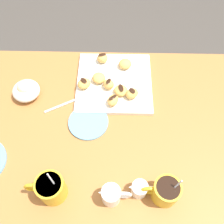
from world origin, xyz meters
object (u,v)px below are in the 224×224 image
Objects in this scene: dining_table at (111,144)px; pastry_plate_square at (114,82)px; beignet_1 at (99,78)px; beignet_5 at (113,100)px; beignet_6 at (84,84)px; beignet_2 at (132,94)px; cream_pitcher_white at (112,195)px; coffee_mug_mustard_right at (51,188)px; beignet_4 at (109,84)px; coffee_mug_mustard_left at (165,191)px; saucer_sky_right at (88,122)px; beignet_7 at (121,90)px; chocolate_sauce_pitcher at (140,189)px; beignet_0 at (125,64)px; ice_cream_bowl at (26,90)px; beignet_3 at (102,58)px.

pastry_plate_square is (-0.01, -0.22, 0.13)m from dining_table.
beignet_1 is 0.12m from beignet_5.
beignet_6 is at bearing -59.46° from dining_table.
beignet_1 is 1.02× the size of beignet_2.
cream_pitcher_white is 0.45m from beignet_6.
beignet_5 is at bearing 118.36° from beignet_1.
cream_pitcher_white is 0.40m from beignet_2.
coffee_mug_mustard_right is 0.39m from beignet_5.
beignet_5 is (-0.02, 0.08, -0.00)m from beignet_4.
coffee_mug_mustard_left reaches higher than beignet_6.
beignet_4 is at bearing -86.19° from dining_table.
coffee_mug_mustard_left is 2.36× the size of beignet_6.
coffee_mug_mustard_left reaches higher than saucer_sky_right.
beignet_4 is (0.01, -0.19, 0.16)m from dining_table.
beignet_2 reaches higher than saucer_sky_right.
beignet_7 reaches higher than dining_table.
beignet_6 is (0.11, -0.19, 0.16)m from dining_table.
beignet_7 is at bearing 151.88° from beignet_4.
saucer_sky_right reaches higher than dining_table.
beignet_1 is (0.15, -0.45, 0.00)m from chocolate_sauce_pitcher.
beignet_0 is 1.02× the size of beignet_7.
beignet_6 is at bearing -33.79° from beignet_5.
ice_cream_bowl is at bearing -49.02° from cream_pitcher_white.
dining_table is 7.42× the size of coffee_mug_mustard_right.
ice_cream_bowl is at bearing 13.27° from beignet_1.
pastry_plate_square is at bearing -91.86° from beignet_5.
dining_table is at bearing -127.42° from coffee_mug_mustard_right.
chocolate_sauce_pitcher is 0.57m from beignet_3.
saucer_sky_right is 0.20m from beignet_1.
coffee_mug_mustard_left is 2.44× the size of beignet_2.
beignet_2 reaches higher than beignet_5.
beignet_1 is (-0.13, -0.45, -0.02)m from coffee_mug_mustard_right.
beignet_1 is (0.11, 0.08, -0.00)m from beignet_0.
beignet_2 is 0.10m from beignet_4.
coffee_mug_mustard_right is 2.76× the size of beignet_5.
dining_table is 0.35m from coffee_mug_mustard_right.
chocolate_sauce_pitcher reaches higher than dining_table.
beignet_2 is at bearing -87.10° from chocolate_sauce_pitcher.
saucer_sky_right is 2.74× the size of beignet_0.
beignet_5 reaches higher than dining_table.
beignet_6 is (0.06, 0.03, 0.00)m from beignet_1.
beignet_6 is at bearing 64.03° from beignet_3.
beignet_0 is 1.19× the size of beignet_3.
beignet_7 is (0.14, -0.39, -0.01)m from coffee_mug_mustard_left.
beignet_7 is (-0.04, -0.16, 0.16)m from dining_table.
pastry_plate_square is at bearing -69.91° from coffee_mug_mustard_left.
beignet_4 is 0.10m from beignet_6.
beignet_6 is (0.29, -0.42, -0.01)m from coffee_mug_mustard_left.
cream_pitcher_white is (0.17, 0.01, -0.01)m from coffee_mug_mustard_left.
cream_pitcher_white is at bearing 79.75° from beignet_2.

